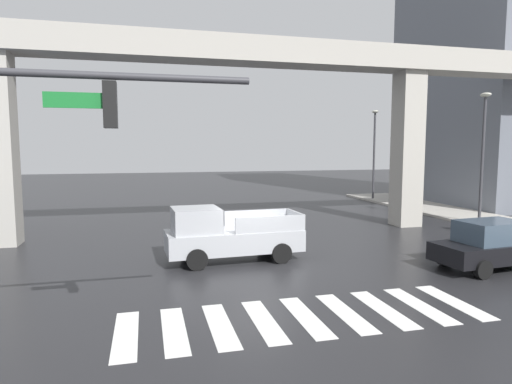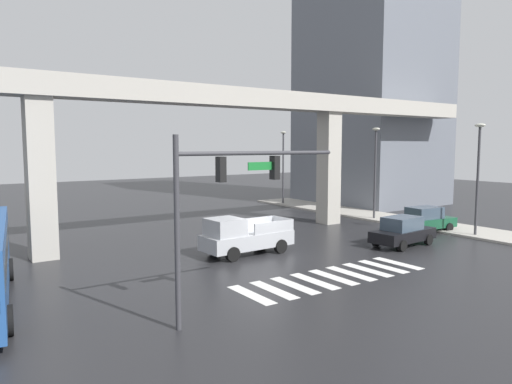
{
  "view_description": "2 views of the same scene",
  "coord_description": "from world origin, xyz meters",
  "px_view_note": "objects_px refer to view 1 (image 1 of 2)",
  "views": [
    {
      "loc": [
        -3.87,
        -15.37,
        4.32
      ],
      "look_at": [
        0.83,
        3.19,
        2.34
      ],
      "focal_mm": 30.76,
      "sensor_mm": 36.0,
      "label": 1
    },
    {
      "loc": [
        -14.45,
        -20.27,
        5.87
      ],
      "look_at": [
        0.85,
        2.1,
        3.18
      ],
      "focal_mm": 33.14,
      "sensor_mm": 36.0,
      "label": 2
    }
  ],
  "objects_px": {
    "street_lamp_far_north": "(374,144)",
    "street_lamp_mid_block": "(483,142)",
    "sedan_black": "(492,245)",
    "pickup_truck": "(226,235)"
  },
  "relations": [
    {
      "from": "sedan_black",
      "to": "street_lamp_far_north",
      "type": "distance_m",
      "value": 20.59
    },
    {
      "from": "pickup_truck",
      "to": "street_lamp_mid_block",
      "type": "height_order",
      "value": "street_lamp_mid_block"
    },
    {
      "from": "sedan_black",
      "to": "street_lamp_far_north",
      "type": "bearing_deg",
      "value": 72.55
    },
    {
      "from": "sedan_black",
      "to": "street_lamp_far_north",
      "type": "height_order",
      "value": "street_lamp_far_north"
    },
    {
      "from": "sedan_black",
      "to": "street_lamp_mid_block",
      "type": "relative_size",
      "value": 0.61
    },
    {
      "from": "street_lamp_mid_block",
      "to": "street_lamp_far_north",
      "type": "xyz_separation_m",
      "value": [
        0.0,
        11.77,
        0.0
      ]
    },
    {
      "from": "sedan_black",
      "to": "street_lamp_mid_block",
      "type": "height_order",
      "value": "street_lamp_mid_block"
    },
    {
      "from": "pickup_truck",
      "to": "sedan_black",
      "type": "distance_m",
      "value": 9.57
    },
    {
      "from": "street_lamp_far_north",
      "to": "street_lamp_mid_block",
      "type": "bearing_deg",
      "value": -90.0
    },
    {
      "from": "sedan_black",
      "to": "street_lamp_mid_block",
      "type": "xyz_separation_m",
      "value": [
        6.08,
        7.56,
        3.7
      ]
    }
  ]
}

